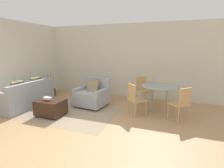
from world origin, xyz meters
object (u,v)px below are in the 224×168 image
Objects in this scene: ottoman at (51,107)px; dining_chair_far_left at (143,88)px; potted_plant at (50,90)px; book_stack at (48,99)px; tv_remote_primary at (52,100)px; armchair at (92,95)px; couch at (26,98)px; dining_table at (160,89)px; dining_chair_near_left at (135,97)px; dining_chair_near_right at (182,102)px.

ottoman is 3.01m from dining_chair_far_left.
potted_plant reaches higher than dining_chair_far_left.
book_stack reaches higher than tv_remote_primary.
dining_chair_far_left is (1.49, 0.87, 0.18)m from armchair.
couch is 2.50× the size of ottoman.
armchair is 1.36m from tv_remote_primary.
couch is 2.13m from armchair.
couch is at bearing -153.58° from dining_chair_far_left.
dining_table is 0.88m from dining_chair_near_left.
dining_chair_far_left reaches higher than tv_remote_primary.
book_stack is 3.22m from dining_table.
dining_chair_far_left is (3.64, 0.31, 0.31)m from potted_plant.
potted_plant is 1.08× the size of dining_chair_near_right.
ottoman is at bearing -15.33° from couch.
book_stack is at bearing -165.63° from dining_chair_near_right.
armchair is at bearing -149.57° from dining_chair_far_left.
ottoman is 0.26m from book_stack.
couch is 1.31m from ottoman.
tv_remote_primary is at bearing -116.76° from armchair.
potted_plant reaches higher than dining_chair_near_right.
book_stack is 3.07m from dining_chair_far_left.
potted_plant is at bearing 165.27° from armchair.
couch is at bearing 164.61° from tv_remote_primary.
ottoman is at bearing 49.83° from book_stack.
dining_chair_near_left is at bearing 22.24° from tv_remote_primary.
couch reaches higher than dining_chair_near_right.
dining_chair_near_left is (1.49, -0.35, 0.18)m from armchair.
dining_chair_near_left is (-0.61, -0.61, -0.16)m from dining_table.
dining_chair_near_left is (2.23, 0.88, 0.02)m from book_stack.
armchair is 1.37m from ottoman.
dining_chair_near_left is 1.22m from dining_chair_near_right.
book_stack is (1.22, -0.40, 0.20)m from couch.
armchair is 1.16× the size of dining_chair_far_left.
dining_table is (2.71, 1.47, 0.22)m from tv_remote_primary.
book_stack is 0.28× the size of dining_chair_far_left.
book_stack is at bearing -130.17° from ottoman.
dining_chair_far_left reaches higher than dining_table.
potted_plant is at bearing 175.93° from dining_table.
potted_plant is (-1.41, 1.80, -0.29)m from book_stack.
armchair is (1.95, 0.84, 0.04)m from couch.
armchair reaches higher than tv_remote_primary.
armchair is at bearing 23.17° from couch.
dining_chair_near_right is (3.32, 0.86, 0.06)m from tv_remote_primary.
book_stack is at bearing -158.35° from dining_chair_near_left.
dining_chair_far_left is at bearing 43.42° from book_stack.
dining_chair_far_left reaches higher than ottoman.
potted_plant is at bearing 131.01° from tv_remote_primary.
book_stack is 0.28× the size of dining_chair_near_left.
couch is at bearing -174.04° from dining_chair_near_right.
dining_chair_near_right is (3.45, 0.88, 0.02)m from book_stack.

